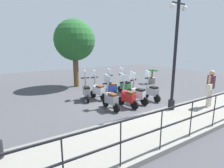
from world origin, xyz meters
TOP-DOWN VIEW (x-y plane):
  - ground_plane at (0.00, 0.00)m, footprint 28.00×28.00m
  - promenade_walkway at (-3.15, 0.00)m, footprint 2.20×20.00m
  - fence_railing at (-4.20, 0.00)m, footprint 0.04×16.03m
  - lamp_post_near at (-2.40, -0.78)m, footprint 0.26×0.90m
  - pedestrian_with_bag at (-3.05, -2.42)m, footprint 0.37×0.64m
  - tree_distant at (4.43, 0.74)m, footprint 2.70×2.70m
  - potted_palm at (2.33, -4.39)m, footprint 1.06×0.66m
  - scooter_near_0 at (-0.73, -1.31)m, footprint 1.23×0.44m
  - scooter_near_1 at (-0.74, -0.36)m, footprint 1.21×0.52m
  - scooter_near_2 at (-0.90, 0.35)m, footprint 1.22×0.49m
  - scooter_near_3 at (-0.76, 1.17)m, footprint 1.23×0.44m
  - scooter_far_0 at (1.03, -0.92)m, footprint 1.23×0.44m
  - scooter_far_1 at (0.98, 0.03)m, footprint 1.23×0.44m
  - scooter_far_2 at (0.90, 0.91)m, footprint 1.22×0.49m
  - scooter_far_3 at (1.04, 1.51)m, footprint 1.21×0.52m

SIDE VIEW (x-z plane):
  - ground_plane at x=0.00m, z-range 0.00..0.00m
  - promenade_walkway at x=-3.15m, z-range 0.00..0.15m
  - potted_palm at x=2.33m, z-range -0.08..0.97m
  - scooter_near_0 at x=-0.73m, z-range -0.29..1.25m
  - scooter_near_1 at x=-0.74m, z-range -0.29..1.25m
  - scooter_near_2 at x=-0.90m, z-range -0.29..1.25m
  - scooter_near_3 at x=-0.76m, z-range -0.29..1.25m
  - scooter_far_0 at x=1.03m, z-range -0.29..1.25m
  - scooter_far_1 at x=0.98m, z-range -0.29..1.25m
  - scooter_far_2 at x=0.90m, z-range -0.29..1.25m
  - scooter_far_3 at x=1.04m, z-range -0.29..1.25m
  - fence_railing at x=-4.20m, z-range 0.36..1.43m
  - pedestrian_with_bag at x=-3.05m, z-range 0.28..1.87m
  - lamp_post_near at x=-2.40m, z-range -0.10..4.40m
  - tree_distant at x=4.43m, z-range 0.86..5.35m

